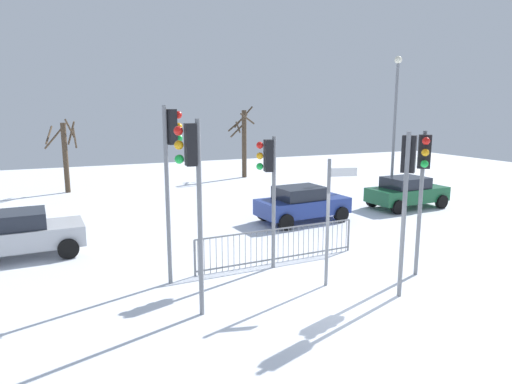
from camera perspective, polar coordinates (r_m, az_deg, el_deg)
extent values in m
plane|color=white|center=(11.45, 10.11, -13.65)|extent=(60.00, 60.00, 0.00)
cylinder|color=slate|center=(13.26, 20.03, -1.51)|extent=(0.11, 0.11, 4.07)
cube|color=black|center=(12.88, 20.50, 4.80)|extent=(0.39, 0.37, 0.90)
sphere|color=red|center=(12.61, 20.70, 6.05)|extent=(0.20, 0.20, 0.20)
sphere|color=orange|center=(12.64, 20.61, 4.69)|extent=(0.20, 0.20, 0.20)
sphere|color=green|center=(12.67, 20.52, 3.34)|extent=(0.20, 0.20, 0.20)
cylinder|color=slate|center=(10.06, -7.10, -3.57)|extent=(0.11, 0.11, 4.45)
cube|color=black|center=(9.75, -8.27, 5.93)|extent=(0.24, 0.33, 0.90)
sphere|color=red|center=(9.69, -9.78, 7.64)|extent=(0.20, 0.20, 0.20)
sphere|color=orange|center=(9.70, -9.73, 5.87)|extent=(0.20, 0.20, 0.20)
sphere|color=green|center=(9.73, -9.67, 4.11)|extent=(0.20, 0.20, 0.20)
cylinder|color=slate|center=(13.07, 2.25, -1.45)|extent=(0.11, 0.11, 3.88)
cube|color=black|center=(12.82, 1.58, 4.61)|extent=(0.28, 0.36, 0.90)
sphere|color=red|center=(12.73, 0.49, 5.93)|extent=(0.20, 0.20, 0.20)
sphere|color=orange|center=(12.76, 0.48, 4.59)|extent=(0.20, 0.20, 0.20)
sphere|color=green|center=(12.79, 0.48, 3.25)|extent=(0.20, 0.20, 0.20)
cylinder|color=slate|center=(11.59, 18.17, -2.95)|extent=(0.11, 0.11, 4.12)
cube|color=black|center=(11.51, 18.73, 4.56)|extent=(0.37, 0.39, 0.90)
sphere|color=red|center=(11.73, 18.99, 6.12)|extent=(0.20, 0.20, 0.20)
sphere|color=orange|center=(11.75, 18.90, 4.67)|extent=(0.20, 0.20, 0.20)
sphere|color=green|center=(11.78, 18.81, 3.22)|extent=(0.20, 0.20, 0.20)
cylinder|color=slate|center=(12.01, -11.12, -0.66)|extent=(0.11, 0.11, 4.74)
cube|color=black|center=(11.88, -10.77, 8.08)|extent=(0.32, 0.38, 0.90)
sphere|color=red|center=(12.01, -9.81, 9.57)|extent=(0.20, 0.20, 0.20)
sphere|color=orange|center=(12.02, -9.76, 8.14)|extent=(0.20, 0.20, 0.20)
sphere|color=green|center=(12.04, -9.72, 6.72)|extent=(0.20, 0.20, 0.20)
cylinder|color=slate|center=(11.92, 9.04, -3.97)|extent=(0.09, 0.09, 3.39)
cube|color=white|center=(11.79, 11.05, 2.48)|extent=(0.69, 0.19, 0.22)
cube|color=slate|center=(13.73, 2.82, -4.70)|extent=(5.30, 0.28, 0.04)
cube|color=slate|center=(14.00, 2.78, -8.37)|extent=(5.30, 0.28, 0.04)
cylinder|color=slate|center=(12.90, -7.35, -8.23)|extent=(0.02, 0.02, 1.05)
cylinder|color=slate|center=(12.96, -6.57, -8.13)|extent=(0.02, 0.02, 1.05)
cylinder|color=slate|center=(13.01, -5.81, -8.03)|extent=(0.02, 0.02, 1.05)
cylinder|color=slate|center=(13.07, -5.05, -7.92)|extent=(0.02, 0.02, 1.05)
cylinder|color=slate|center=(13.14, -4.29, -7.82)|extent=(0.02, 0.02, 1.05)
cylinder|color=slate|center=(13.20, -3.55, -7.72)|extent=(0.02, 0.02, 1.05)
cylinder|color=slate|center=(13.27, -2.81, -7.62)|extent=(0.02, 0.02, 1.05)
cylinder|color=slate|center=(13.34, -2.08, -7.51)|extent=(0.02, 0.02, 1.05)
cylinder|color=slate|center=(13.41, -1.36, -7.41)|extent=(0.02, 0.02, 1.05)
cylinder|color=slate|center=(13.48, -0.65, -7.31)|extent=(0.02, 0.02, 1.05)
cylinder|color=slate|center=(13.56, 0.06, -7.20)|extent=(0.02, 0.02, 1.05)
cylinder|color=slate|center=(13.63, 0.76, -7.10)|extent=(0.02, 0.02, 1.05)
cylinder|color=slate|center=(13.71, 1.44, -7.00)|extent=(0.02, 0.02, 1.05)
cylinder|color=slate|center=(13.79, 2.13, -6.89)|extent=(0.02, 0.02, 1.05)
cylinder|color=slate|center=(13.88, 2.80, -6.79)|extent=(0.02, 0.02, 1.05)
cylinder|color=slate|center=(13.96, 3.46, -6.69)|extent=(0.02, 0.02, 1.05)
cylinder|color=slate|center=(14.05, 4.12, -6.59)|extent=(0.02, 0.02, 1.05)
cylinder|color=slate|center=(14.14, 4.76, -6.48)|extent=(0.02, 0.02, 1.05)
cylinder|color=slate|center=(14.23, 5.40, -6.38)|extent=(0.02, 0.02, 1.05)
cylinder|color=slate|center=(14.32, 6.03, -6.28)|extent=(0.02, 0.02, 1.05)
cylinder|color=slate|center=(14.41, 6.65, -6.18)|extent=(0.02, 0.02, 1.05)
cylinder|color=slate|center=(14.51, 7.27, -6.08)|extent=(0.02, 0.02, 1.05)
cylinder|color=slate|center=(14.61, 7.87, -5.98)|extent=(0.02, 0.02, 1.05)
cylinder|color=slate|center=(14.71, 8.47, -5.89)|extent=(0.02, 0.02, 1.05)
cylinder|color=slate|center=(14.81, 9.06, -5.79)|extent=(0.02, 0.02, 1.05)
cylinder|color=slate|center=(14.91, 9.64, -5.69)|extent=(0.02, 0.02, 1.05)
cylinder|color=slate|center=(15.01, 10.21, -5.60)|extent=(0.02, 0.02, 1.05)
cylinder|color=slate|center=(15.12, 10.78, -5.50)|extent=(0.02, 0.02, 1.05)
cylinder|color=slate|center=(15.22, 11.33, -5.41)|extent=(0.02, 0.02, 1.05)
cylinder|color=slate|center=(12.87, -7.74, -8.28)|extent=(0.06, 0.06, 1.05)
cylinder|color=slate|center=(15.28, 11.61, -5.36)|extent=(0.06, 0.06, 1.05)
cube|color=navy|center=(18.85, 5.92, -1.78)|extent=(3.93, 2.02, 0.65)
cube|color=#1E232D|center=(18.66, 5.57, -0.18)|extent=(2.02, 1.66, 0.55)
cylinder|color=black|center=(20.36, 7.72, -1.83)|extent=(0.66, 0.27, 0.64)
cylinder|color=black|center=(19.04, 10.71, -2.79)|extent=(0.66, 0.27, 0.64)
cylinder|color=black|center=(18.93, 1.07, -2.68)|extent=(0.66, 0.27, 0.64)
cylinder|color=black|center=(17.51, 3.79, -3.80)|extent=(0.66, 0.27, 0.64)
cube|color=#B2B5BA|center=(16.16, -27.70, -5.06)|extent=(3.88, 1.89, 0.65)
cube|color=#1E232D|center=(16.04, -28.41, -3.21)|extent=(1.97, 1.59, 0.55)
cylinder|color=black|center=(17.07, -23.02, -5.03)|extent=(0.65, 0.25, 0.64)
cylinder|color=black|center=(15.43, -22.63, -6.61)|extent=(0.65, 0.25, 0.64)
cube|color=#195933|center=(22.48, 18.55, -0.26)|extent=(3.88, 1.89, 0.65)
cube|color=#1E232D|center=(22.28, 18.36, 1.09)|extent=(1.97, 1.59, 0.55)
cylinder|color=black|center=(24.07, 19.38, -0.41)|extent=(0.65, 0.25, 0.64)
cylinder|color=black|center=(22.94, 22.40, -1.13)|extent=(0.65, 0.25, 0.64)
cylinder|color=black|center=(22.25, 14.49, -1.01)|extent=(0.65, 0.25, 0.64)
cylinder|color=black|center=(21.02, 17.50, -1.84)|extent=(0.65, 0.25, 0.64)
cylinder|color=slate|center=(23.43, 17.06, 7.06)|extent=(0.14, 0.14, 6.82)
sphere|color=#F2EACC|center=(23.51, 17.54, 15.64)|extent=(0.36, 0.36, 0.36)
cylinder|color=#473828|center=(27.10, -22.93, 3.97)|extent=(0.28, 0.28, 3.86)
cylinder|color=#473828|center=(26.96, -21.92, 6.33)|extent=(0.23, 1.18, 1.22)
cylinder|color=#473828|center=(26.77, -22.41, 7.29)|extent=(0.58, 0.83, 1.19)
cylinder|color=#473828|center=(27.18, -22.32, 6.89)|extent=(0.48, 0.89, 1.32)
cylinder|color=#473828|center=(27.59, -23.99, 6.52)|extent=(1.27, 0.94, 1.40)
cylinder|color=#473828|center=(27.16, -24.70, 6.58)|extent=(0.41, 1.55, 0.94)
cylinder|color=#473828|center=(30.55, -1.50, 6.07)|extent=(0.31, 0.31, 4.51)
cylinder|color=#473828|center=(31.10, -2.31, 8.73)|extent=(1.57, 0.45, 1.17)
cylinder|color=#473828|center=(30.95, -2.32, 7.84)|extent=(1.27, 0.59, 0.97)
cylinder|color=#473828|center=(30.36, -2.28, 8.19)|extent=(0.18, 0.92, 0.73)
cylinder|color=#473828|center=(31.08, -1.60, 9.44)|extent=(1.29, 0.50, 1.47)
cylinder|color=#473828|center=(30.02, -1.10, 9.25)|extent=(1.06, 0.18, 0.76)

